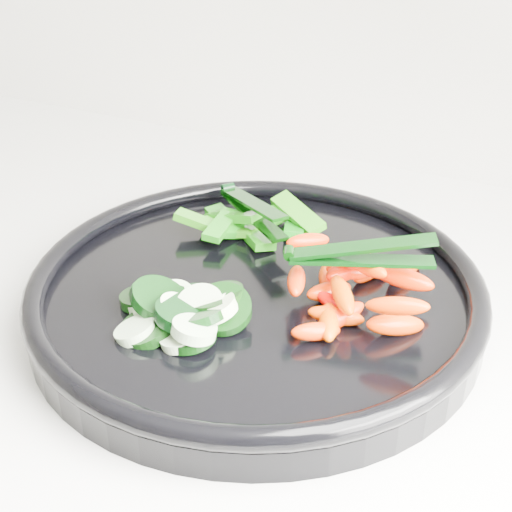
% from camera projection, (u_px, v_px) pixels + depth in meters
% --- Properties ---
extents(veggie_tray, '(0.39, 0.39, 0.04)m').
position_uv_depth(veggie_tray, '(256.00, 292.00, 0.59)').
color(veggie_tray, black).
rests_on(veggie_tray, counter).
extents(cucumber_pile, '(0.13, 0.10, 0.04)m').
position_uv_depth(cucumber_pile, '(179.00, 308.00, 0.55)').
color(cucumber_pile, black).
rests_on(cucumber_pile, veggie_tray).
extents(carrot_pile, '(0.13, 0.16, 0.05)m').
position_uv_depth(carrot_pile, '(354.00, 288.00, 0.56)').
color(carrot_pile, '#F33800').
rests_on(carrot_pile, veggie_tray).
extents(pepper_pile, '(0.13, 0.11, 0.04)m').
position_uv_depth(pepper_pile, '(248.00, 224.00, 0.67)').
color(pepper_pile, '#1F740B').
rests_on(pepper_pile, veggie_tray).
extents(tong_carrot, '(0.11, 0.06, 0.02)m').
position_uv_depth(tong_carrot, '(357.00, 254.00, 0.54)').
color(tong_carrot, black).
rests_on(tong_carrot, carrot_pile).
extents(tong_pepper, '(0.10, 0.08, 0.02)m').
position_uv_depth(tong_pepper, '(251.00, 207.00, 0.66)').
color(tong_pepper, black).
rests_on(tong_pepper, pepper_pile).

